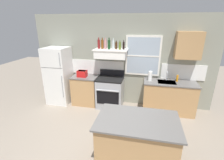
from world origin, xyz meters
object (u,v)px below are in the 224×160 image
at_px(toaster, 82,74).
at_px(bottle_amber_wine, 102,44).
at_px(bottle_balsamic_dark, 124,46).
at_px(dish_soap_bottle, 177,78).
at_px(paper_towel_roll, 150,76).
at_px(stove_range, 110,92).
at_px(refrigerator, 59,76).
at_px(bottle_olive_oil_square, 120,46).
at_px(bottle_clear_tall, 113,44).
at_px(bottle_red_label_wine, 99,44).
at_px(bottle_rose_pink, 105,44).
at_px(bottle_brown_stout, 116,46).
at_px(kitchen_island, 136,141).
at_px(bottle_dark_green_wine, 109,44).

distance_m(toaster, bottle_amber_wine, 1.07).
bearing_deg(bottle_balsamic_dark, dish_soap_bottle, -0.44).
height_order(toaster, paper_towel_roll, paper_towel_roll).
height_order(stove_range, bottle_amber_wine, bottle_amber_wine).
height_order(refrigerator, bottle_olive_oil_square, bottle_olive_oil_square).
distance_m(bottle_clear_tall, paper_towel_roll, 1.37).
xyz_separation_m(bottle_red_label_wine, bottle_rose_pink, (0.20, -0.02, -0.00)).
distance_m(bottle_amber_wine, bottle_brown_stout, 0.41).
xyz_separation_m(refrigerator, bottle_red_label_wine, (1.29, 0.17, 1.00)).
bearing_deg(bottle_rose_pink, bottle_red_label_wine, 174.76).
height_order(refrigerator, bottle_red_label_wine, bottle_red_label_wine).
xyz_separation_m(refrigerator, kitchen_island, (2.58, -1.98, -0.42)).
distance_m(refrigerator, bottle_dark_green_wine, 1.89).
bearing_deg(bottle_amber_wine, bottle_olive_oil_square, -5.79).
relative_size(toaster, bottle_clear_tall, 0.96).
xyz_separation_m(bottle_olive_oil_square, dish_soap_bottle, (1.62, 0.04, -0.85)).
bearing_deg(dish_soap_bottle, bottle_amber_wine, 179.66).
xyz_separation_m(bottle_dark_green_wine, bottle_balsamic_dark, (0.40, 0.07, -0.03)).
xyz_separation_m(bottle_amber_wine, bottle_balsamic_dark, (0.62, -0.00, -0.03)).
relative_size(bottle_rose_pink, bottle_brown_stout, 1.28).
xyz_separation_m(toaster, paper_towel_roll, (2.00, 0.07, 0.04)).
xyz_separation_m(refrigerator, bottle_brown_stout, (1.80, 0.17, 0.96)).
relative_size(bottle_brown_stout, bottle_olive_oil_square, 0.95).
distance_m(refrigerator, paper_towel_roll, 2.80).
relative_size(bottle_rose_pink, bottle_balsamic_dark, 1.22).
height_order(bottle_rose_pink, bottle_clear_tall, bottle_clear_tall).
height_order(bottle_red_label_wine, kitchen_island, bottle_red_label_wine).
bearing_deg(toaster, kitchen_island, -47.73).
relative_size(bottle_clear_tall, bottle_balsamic_dark, 1.23).
bearing_deg(refrigerator, stove_range, 0.80).
relative_size(stove_range, bottle_amber_wine, 3.52).
distance_m(bottle_rose_pink, bottle_balsamic_dark, 0.52).
bearing_deg(bottle_clear_tall, bottle_balsamic_dark, 1.55).
height_order(bottle_dark_green_wine, bottle_clear_tall, bottle_dark_green_wine).
bearing_deg(stove_range, bottle_rose_pink, 141.62).
bearing_deg(toaster, bottle_amber_wine, 17.34).
relative_size(refrigerator, bottle_olive_oil_square, 7.01).
distance_m(bottle_dark_green_wine, bottle_brown_stout, 0.20).
distance_m(bottle_dark_green_wine, bottle_olive_oil_square, 0.30).
height_order(bottle_dark_green_wine, paper_towel_roll, bottle_dark_green_wine).
bearing_deg(bottle_clear_tall, paper_towel_roll, -5.48).
bearing_deg(bottle_olive_oil_square, kitchen_island, -72.19).
bearing_deg(kitchen_island, dish_soap_bottle, 66.20).
relative_size(bottle_red_label_wine, bottle_clear_tall, 1.02).
bearing_deg(stove_range, refrigerator, -179.20).
distance_m(bottle_brown_stout, paper_towel_roll, 1.28).
bearing_deg(bottle_red_label_wine, refrigerator, -172.43).
relative_size(stove_range, bottle_balsamic_dark, 4.35).
relative_size(stove_range, bottle_clear_tall, 3.54).
relative_size(bottle_brown_stout, paper_towel_roll, 0.88).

